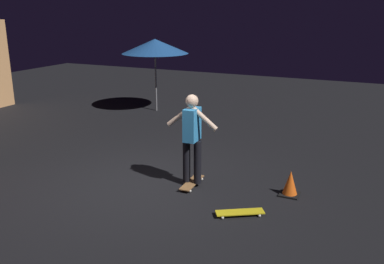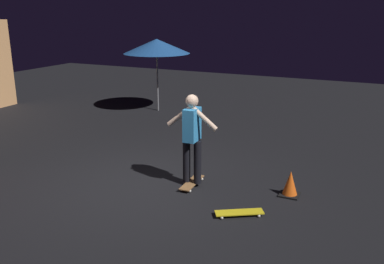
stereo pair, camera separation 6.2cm
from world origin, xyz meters
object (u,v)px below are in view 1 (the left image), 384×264
object	(u,v)px
patio_umbrella	(155,46)
skateboard_ridden	(192,183)
skateboard_spare	(240,212)
traffic_cone	(290,184)
skater	(192,133)

from	to	relation	value
patio_umbrella	skateboard_ridden	size ratio (longest dim) A/B	2.92
patio_umbrella	skateboard_ridden	distance (m)	6.48
skateboard_spare	patio_umbrella	bearing A→B (deg)	39.87
patio_umbrella	traffic_cone	size ratio (longest dim) A/B	5.00
skater	traffic_cone	size ratio (longest dim) A/B	3.63
patio_umbrella	skateboard_spare	world-z (taller)	patio_umbrella
skater	traffic_cone	xyz separation A→B (m)	(0.35, -1.76, -0.83)
skateboard_ridden	skater	distance (m)	0.98
skateboard_spare	skater	xyz separation A→B (m)	(0.76, 1.20, 0.98)
skateboard_spare	skateboard_ridden	bearing A→B (deg)	57.74
skater	traffic_cone	world-z (taller)	skater
patio_umbrella	skateboard_spare	bearing A→B (deg)	-140.13
skater	traffic_cone	distance (m)	1.97
traffic_cone	patio_umbrella	bearing A→B (deg)	49.10
patio_umbrella	skateboard_spare	distance (m)	7.76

